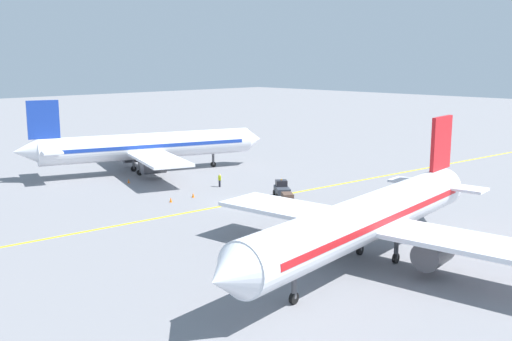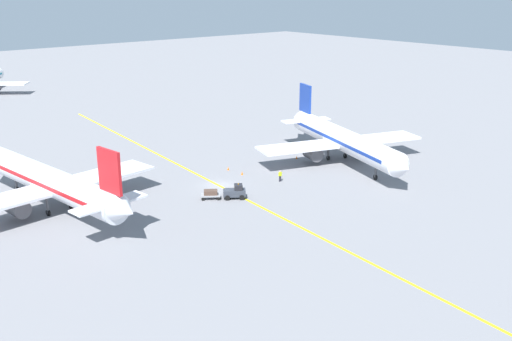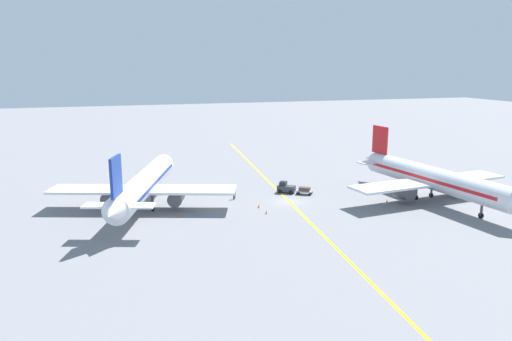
# 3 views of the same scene
# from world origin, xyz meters

# --- Properties ---
(ground_plane) EXTENTS (400.00, 400.00, 0.00)m
(ground_plane) POSITION_xyz_m (0.00, 0.00, 0.00)
(ground_plane) COLOR slate
(apron_yellow_centreline) EXTENTS (11.97, 119.48, 0.01)m
(apron_yellow_centreline) POSITION_xyz_m (0.00, 0.00, 0.00)
(apron_yellow_centreline) COLOR yellow
(apron_yellow_centreline) RESTS_ON ground
(airplane_at_gate) EXTENTS (28.42, 35.54, 10.60)m
(airplane_at_gate) POSITION_xyz_m (-21.93, 6.39, 3.71)
(airplane_at_gate) COLOR silver
(airplane_at_gate) RESTS_ON ground
(airplane_adjacent_stand) EXTENTS (28.22, 34.63, 10.60)m
(airplane_adjacent_stand) POSITION_xyz_m (22.48, -3.22, 3.71)
(airplane_adjacent_stand) COLOR white
(airplane_adjacent_stand) RESTS_ON ground
(baggage_tug_dark) EXTENTS (3.31, 2.98, 2.11)m
(baggage_tug_dark) POSITION_xyz_m (-1.49, -5.52, 0.90)
(baggage_tug_dark) COLOR #333842
(baggage_tug_dark) RESTS_ON ground
(baggage_cart_trailing) EXTENTS (2.93, 2.67, 1.24)m
(baggage_cart_trailing) POSITION_xyz_m (-4.15, -3.57, 0.76)
(baggage_cart_trailing) COLOR gray
(baggage_cart_trailing) RESTS_ON ground
(ground_crew_worker) EXTENTS (0.57, 0.28, 1.68)m
(ground_crew_worker) POSITION_xyz_m (8.01, -4.19, 0.91)
(ground_crew_worker) COLOR #23232D
(ground_crew_worker) RESTS_ON ground
(traffic_cone_near_nose) EXTENTS (0.32, 0.32, 0.55)m
(traffic_cone_near_nose) POSITION_xyz_m (5.61, 5.15, 0.28)
(traffic_cone_near_nose) COLOR orange
(traffic_cone_near_nose) RESTS_ON ground
(traffic_cone_mid_apron) EXTENTS (0.32, 0.32, 0.55)m
(traffic_cone_mid_apron) POSITION_xyz_m (18.06, 2.70, 0.28)
(traffic_cone_mid_apron) COLOR orange
(traffic_cone_mid_apron) RESTS_ON ground
(traffic_cone_by_wingtip) EXTENTS (0.32, 0.32, 0.55)m
(traffic_cone_by_wingtip) POSITION_xyz_m (5.73, 1.86, 0.28)
(traffic_cone_by_wingtip) COLOR orange
(traffic_cone_by_wingtip) RESTS_ON ground
(traffic_cone_far_edge) EXTENTS (0.32, 0.32, 0.55)m
(traffic_cone_far_edge) POSITION_xyz_m (-14.64, 5.21, 0.28)
(traffic_cone_far_edge) COLOR orange
(traffic_cone_far_edge) RESTS_ON ground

